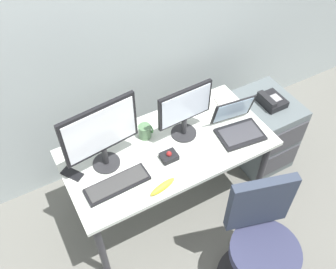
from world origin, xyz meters
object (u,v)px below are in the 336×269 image
paper_notepad (228,105)px  cell_phone (72,174)px  keyboard (117,184)px  trackball_mouse (169,156)px  file_cabinet (262,131)px  laptop (238,125)px  desk_phone (271,101)px  monitor_side (185,110)px  coffee_mug (145,131)px  banana (163,187)px  office_chair (260,246)px  monitor_main (101,133)px

paper_notepad → cell_phone: 1.25m
keyboard → trackball_mouse: (0.39, 0.03, 0.01)m
file_cabinet → laptop: (-0.45, -0.16, 0.43)m
desk_phone → trackball_mouse: trackball_mouse is taller
keyboard → laptop: bearing=1.3°
keyboard → cell_phone: keyboard is taller
monitor_side → coffee_mug: monitor_side is taller
cell_phone → laptop: bearing=-43.3°
desk_phone → monitor_side: monitor_side is taller
paper_notepad → banana: bearing=-152.3°
office_chair → monitor_main: 1.23m
trackball_mouse → laptop: bearing=-1.3°
coffee_mug → banana: bearing=-103.2°
coffee_mug → monitor_side: bearing=-24.1°
cell_phone → keyboard: bearing=-78.6°
monitor_main → paper_notepad: (1.02, 0.07, -0.29)m
file_cabinet → monitor_main: (-1.37, 0.01, 0.67)m
desk_phone → laptop: size_ratio=0.59×
monitor_main → paper_notepad: 1.06m
keyboard → coffee_mug: bearing=40.3°
trackball_mouse → coffee_mug: size_ratio=1.09×
monitor_side → paper_notepad: size_ratio=1.94×
monitor_main → trackball_mouse: (0.38, -0.16, -0.27)m
banana → cell_phone: bearing=140.3°
monitor_main → laptop: 0.97m
cell_phone → file_cabinet: bearing=-34.9°
office_chair → monitor_side: monitor_side is taller
file_cabinet → banana: banana is taller
keyboard → coffee_mug: coffee_mug is taller
trackball_mouse → cell_phone: size_ratio=0.77×
file_cabinet → cell_phone: size_ratio=4.59×
banana → paper_notepad: bearing=27.7°
desk_phone → laptop: (-0.44, -0.14, 0.07)m
desk_phone → monitor_main: bearing=178.7°
monitor_side → cell_phone: bearing=177.0°
monitor_side → laptop: size_ratio=1.19×
paper_notepad → cell_phone: size_ratio=1.46×
monitor_main → cell_phone: bearing=173.2°
office_chair → coffee_mug: 1.06m
coffee_mug → cell_phone: (-0.56, -0.07, -0.05)m
banana → keyboard: bearing=146.2°
monitor_side → banana: monitor_side is taller
office_chair → banana: bearing=129.6°
paper_notepad → office_chair: bearing=-111.8°
trackball_mouse → banana: 0.24m
file_cabinet → laptop: bearing=-160.6°
keyboard → monitor_side: bearing=16.8°
laptop → monitor_side: bearing=155.5°
laptop → paper_notepad: (0.10, 0.24, -0.05)m
monitor_side → desk_phone: bearing=-1.1°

